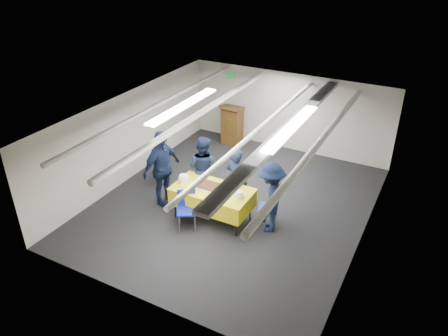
{
  "coord_description": "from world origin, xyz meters",
  "views": [
    {
      "loc": [
        3.92,
        -7.83,
        5.79
      ],
      "look_at": [
        -0.15,
        -0.2,
        1.05
      ],
      "focal_mm": 35.0,
      "sensor_mm": 36.0,
      "label": 1
    }
  ],
  "objects_px": {
    "sailor_a": "(236,180)",
    "sailor_b": "(203,168)",
    "serving_table": "(212,197)",
    "sheet_cake": "(209,186)",
    "chair_right": "(272,205)",
    "sailor_c": "(162,169)",
    "podium": "(232,124)",
    "chair_near": "(187,205)",
    "sailor_d": "(270,198)",
    "chair_left": "(163,163)"
  },
  "relations": [
    {
      "from": "sailor_a",
      "to": "sailor_b",
      "type": "distance_m",
      "value": 0.96
    },
    {
      "from": "serving_table",
      "to": "sheet_cake",
      "type": "bearing_deg",
      "value": -179.12
    },
    {
      "from": "chair_right",
      "to": "sailor_c",
      "type": "distance_m",
      "value": 2.68
    },
    {
      "from": "podium",
      "to": "chair_right",
      "type": "relative_size",
      "value": 1.44
    },
    {
      "from": "sheet_cake",
      "to": "podium",
      "type": "bearing_deg",
      "value": 109.76
    },
    {
      "from": "podium",
      "to": "sailor_b",
      "type": "xyz_separation_m",
      "value": [
        0.8,
        -3.09,
        0.19
      ]
    },
    {
      "from": "sailor_c",
      "to": "chair_right",
      "type": "bearing_deg",
      "value": -72.47
    },
    {
      "from": "podium",
      "to": "sailor_c",
      "type": "bearing_deg",
      "value": -88.51
    },
    {
      "from": "chair_right",
      "to": "sailor_b",
      "type": "xyz_separation_m",
      "value": [
        -1.92,
        0.32,
        0.28
      ]
    },
    {
      "from": "serving_table",
      "to": "sheet_cake",
      "type": "xyz_separation_m",
      "value": [
        -0.09,
        -0.0,
        0.25
      ]
    },
    {
      "from": "serving_table",
      "to": "podium",
      "type": "height_order",
      "value": "podium"
    },
    {
      "from": "chair_near",
      "to": "sailor_b",
      "type": "distance_m",
      "value": 1.25
    },
    {
      "from": "chair_near",
      "to": "sailor_b",
      "type": "height_order",
      "value": "sailor_b"
    },
    {
      "from": "sailor_d",
      "to": "chair_right",
      "type": "bearing_deg",
      "value": 165.63
    },
    {
      "from": "chair_left",
      "to": "sailor_c",
      "type": "height_order",
      "value": "sailor_c"
    },
    {
      "from": "chair_near",
      "to": "chair_right",
      "type": "bearing_deg",
      "value": 28.1
    },
    {
      "from": "serving_table",
      "to": "chair_near",
      "type": "distance_m",
      "value": 0.63
    },
    {
      "from": "sailor_b",
      "to": "chair_near",
      "type": "bearing_deg",
      "value": 103.62
    },
    {
      "from": "sheet_cake",
      "to": "sailor_a",
      "type": "distance_m",
      "value": 0.68
    },
    {
      "from": "serving_table",
      "to": "chair_right",
      "type": "relative_size",
      "value": 2.05
    },
    {
      "from": "chair_left",
      "to": "sailor_c",
      "type": "relative_size",
      "value": 0.47
    },
    {
      "from": "podium",
      "to": "chair_near",
      "type": "bearing_deg",
      "value": -75.76
    },
    {
      "from": "sailor_a",
      "to": "sailor_d",
      "type": "xyz_separation_m",
      "value": [
        0.96,
        -0.32,
        0.01
      ]
    },
    {
      "from": "chair_near",
      "to": "sailor_d",
      "type": "xyz_separation_m",
      "value": [
        1.64,
        0.75,
        0.27
      ]
    },
    {
      "from": "serving_table",
      "to": "podium",
      "type": "bearing_deg",
      "value": 110.91
    },
    {
      "from": "serving_table",
      "to": "sailor_d",
      "type": "relative_size",
      "value": 1.11
    },
    {
      "from": "sheet_cake",
      "to": "podium",
      "type": "xyz_separation_m",
      "value": [
        -1.35,
        3.77,
        -0.2
      ]
    },
    {
      "from": "sailor_c",
      "to": "podium",
      "type": "bearing_deg",
      "value": 11.4
    },
    {
      "from": "chair_left",
      "to": "sailor_c",
      "type": "xyz_separation_m",
      "value": [
        0.6,
        -0.83,
        0.4
      ]
    },
    {
      "from": "sailor_d",
      "to": "serving_table",
      "type": "bearing_deg",
      "value": -92.9
    },
    {
      "from": "serving_table",
      "to": "chair_left",
      "type": "bearing_deg",
      "value": 156.59
    },
    {
      "from": "sailor_a",
      "to": "sailor_d",
      "type": "height_order",
      "value": "sailor_d"
    },
    {
      "from": "serving_table",
      "to": "chair_left",
      "type": "height_order",
      "value": "chair_left"
    },
    {
      "from": "podium",
      "to": "chair_left",
      "type": "bearing_deg",
      "value": -99.68
    },
    {
      "from": "sheet_cake",
      "to": "chair_left",
      "type": "bearing_deg",
      "value": 155.6
    },
    {
      "from": "sailor_a",
      "to": "sailor_c",
      "type": "relative_size",
      "value": 0.85
    },
    {
      "from": "sailor_a",
      "to": "chair_right",
      "type": "bearing_deg",
      "value": -179.39
    },
    {
      "from": "serving_table",
      "to": "podium",
      "type": "relative_size",
      "value": 1.42
    },
    {
      "from": "podium",
      "to": "chair_left",
      "type": "xyz_separation_m",
      "value": [
        -0.5,
        -2.93,
        -0.08
      ]
    },
    {
      "from": "podium",
      "to": "chair_right",
      "type": "bearing_deg",
      "value": -51.35
    },
    {
      "from": "sheet_cake",
      "to": "chair_right",
      "type": "relative_size",
      "value": 0.59
    },
    {
      "from": "chair_right",
      "to": "sailor_a",
      "type": "relative_size",
      "value": 0.55
    },
    {
      "from": "serving_table",
      "to": "sailor_d",
      "type": "xyz_separation_m",
      "value": [
        1.28,
        0.23,
        0.25
      ]
    },
    {
      "from": "sheet_cake",
      "to": "sailor_b",
      "type": "distance_m",
      "value": 0.87
    },
    {
      "from": "sailor_b",
      "to": "serving_table",
      "type": "bearing_deg",
      "value": 133.59
    },
    {
      "from": "chair_left",
      "to": "sailor_d",
      "type": "xyz_separation_m",
      "value": [
        3.22,
        -0.61,
        0.27
      ]
    },
    {
      "from": "serving_table",
      "to": "chair_near",
      "type": "relative_size",
      "value": 2.05
    },
    {
      "from": "serving_table",
      "to": "sheet_cake",
      "type": "height_order",
      "value": "sheet_cake"
    },
    {
      "from": "podium",
      "to": "sailor_a",
      "type": "distance_m",
      "value": 3.67
    },
    {
      "from": "sailor_a",
      "to": "sailor_c",
      "type": "bearing_deg",
      "value": 29.71
    }
  ]
}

